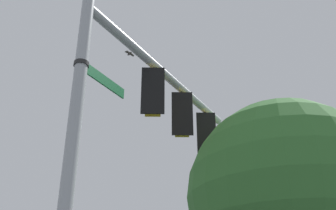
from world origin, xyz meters
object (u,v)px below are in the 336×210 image
(traffic_light_mid_inner, at_px, (182,116))
(street_name_sign, at_px, (95,74))
(traffic_light_mid_outer, at_px, (206,135))
(bird_flying, at_px, (130,54))
(traffic_light_nearest_pole, at_px, (153,94))

(traffic_light_mid_inner, bearing_deg, street_name_sign, -121.64)
(traffic_light_mid_outer, xyz_separation_m, street_name_sign, (-2.52, -4.08, -0.55))
(traffic_light_mid_inner, distance_m, bird_flying, 2.91)
(traffic_light_mid_inner, xyz_separation_m, street_name_sign, (-1.79, -2.91, -0.55))
(traffic_light_mid_outer, distance_m, bird_flying, 3.32)
(traffic_light_nearest_pole, relative_size, traffic_light_mid_inner, 1.00)
(traffic_light_mid_inner, xyz_separation_m, bird_flying, (-1.50, 0.67, 2.41))
(traffic_light_nearest_pole, height_order, street_name_sign, traffic_light_nearest_pole)
(traffic_light_nearest_pole, bearing_deg, traffic_light_mid_inner, 58.18)
(street_name_sign, bearing_deg, traffic_light_mid_outer, 58.31)
(traffic_light_nearest_pole, xyz_separation_m, bird_flying, (-0.77, 1.84, 2.41))
(street_name_sign, relative_size, bird_flying, 4.52)
(traffic_light_nearest_pole, bearing_deg, traffic_light_mid_outer, 58.18)
(traffic_light_nearest_pole, height_order, traffic_light_mid_outer, same)
(street_name_sign, bearing_deg, bird_flying, 85.32)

